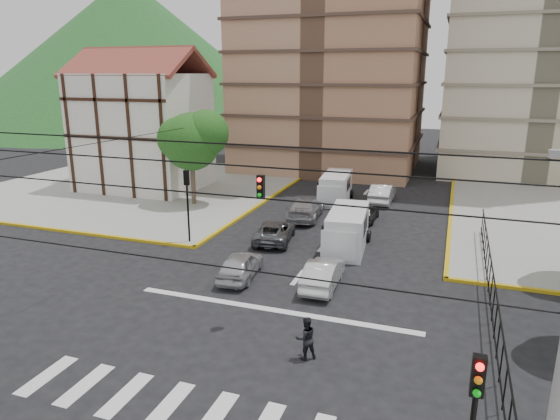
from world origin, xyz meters
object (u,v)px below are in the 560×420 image
at_px(car_silver_front_left, 240,265).
at_px(car_white_front_right, 323,273).
at_px(traffic_light_nw, 187,194).
at_px(van_right_lane, 347,231).
at_px(traffic_light_se, 473,417).
at_px(pedestrian_crosswalk, 306,338).
at_px(van_left_lane, 335,189).

relative_size(car_silver_front_left, car_white_front_right, 0.96).
distance_m(traffic_light_nw, van_right_lane, 9.66).
xyz_separation_m(traffic_light_nw, car_white_front_right, (9.27, -3.45, -2.43)).
height_order(traffic_light_se, pedestrian_crosswalk, traffic_light_se).
relative_size(van_left_lane, car_white_front_right, 1.26).
xyz_separation_m(traffic_light_se, car_silver_front_left, (-10.56, 11.86, -2.44)).
height_order(car_white_front_right, pedestrian_crosswalk, pedestrian_crosswalk).
distance_m(traffic_light_nw, car_silver_front_left, 6.73).
height_order(traffic_light_nw, car_white_front_right, traffic_light_nw).
bearing_deg(pedestrian_crosswalk, traffic_light_nw, -80.84).
relative_size(traffic_light_nw, van_left_lane, 0.84).
bearing_deg(van_left_lane, van_right_lane, -78.15).
bearing_deg(van_left_lane, traffic_light_se, -76.12).
bearing_deg(van_right_lane, car_silver_front_left, -131.38).
relative_size(van_left_lane, pedestrian_crosswalk, 3.20).
height_order(van_right_lane, car_white_front_right, van_right_lane).
bearing_deg(pedestrian_crosswalk, van_right_lane, -122.16).
bearing_deg(car_white_front_right, traffic_light_se, 115.49).
bearing_deg(van_left_lane, car_silver_front_left, -98.14).
bearing_deg(traffic_light_se, car_white_front_right, 117.54).
height_order(van_left_lane, car_white_front_right, van_left_lane).
xyz_separation_m(van_right_lane, pedestrian_crosswalk, (1.04, -11.85, -0.33)).
distance_m(van_right_lane, van_left_lane, 11.25).
bearing_deg(traffic_light_nw, van_left_lane, 64.86).
distance_m(traffic_light_nw, pedestrian_crosswalk, 14.39).
bearing_deg(van_right_lane, van_left_lane, 101.17).
relative_size(van_left_lane, car_silver_front_left, 1.32).
xyz_separation_m(traffic_light_se, car_white_front_right, (-6.33, 12.15, -2.43)).
height_order(traffic_light_se, van_right_lane, traffic_light_se).
bearing_deg(traffic_light_se, van_left_lane, 108.62).
bearing_deg(van_right_lane, traffic_light_nw, -172.92).
bearing_deg(car_silver_front_left, van_right_lane, -131.99).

